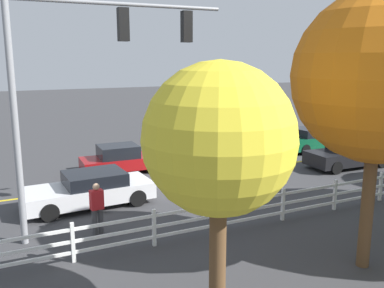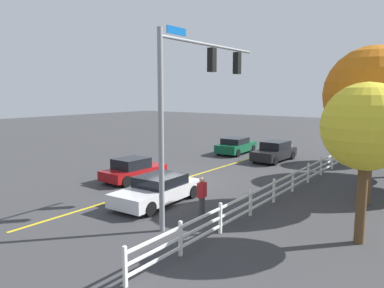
{
  "view_description": "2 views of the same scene",
  "coord_description": "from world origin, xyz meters",
  "px_view_note": "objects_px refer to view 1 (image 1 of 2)",
  "views": [
    {
      "loc": [
        6.92,
        17.41,
        5.54
      ],
      "look_at": [
        -1.52,
        -0.31,
        1.48
      ],
      "focal_mm": 39.24,
      "sensor_mm": 36.0,
      "label": 1
    },
    {
      "loc": [
        16.21,
        13.21,
        5.15
      ],
      "look_at": [
        -1.49,
        0.02,
        2.03
      ],
      "focal_mm": 33.98,
      "sensor_mm": 36.0,
      "label": 2
    }
  ],
  "objects_px": {
    "tree_1": "(219,141)",
    "tree_4": "(379,77)",
    "pedestrian": "(97,207)",
    "car_2": "(349,153)",
    "car_3": "(313,139)",
    "car_1": "(90,189)",
    "car_0": "(121,159)"
  },
  "relations": [
    {
      "from": "pedestrian",
      "to": "tree_1",
      "type": "height_order",
      "value": "tree_1"
    },
    {
      "from": "car_1",
      "to": "car_3",
      "type": "bearing_deg",
      "value": -166.94
    },
    {
      "from": "car_1",
      "to": "pedestrian",
      "type": "relative_size",
      "value": 2.85
    },
    {
      "from": "car_1",
      "to": "tree_4",
      "type": "relative_size",
      "value": 0.66
    },
    {
      "from": "car_0",
      "to": "car_2",
      "type": "distance_m",
      "value": 11.6
    },
    {
      "from": "car_3",
      "to": "car_2",
      "type": "bearing_deg",
      "value": -109.24
    },
    {
      "from": "tree_1",
      "to": "tree_4",
      "type": "bearing_deg",
      "value": -171.3
    },
    {
      "from": "car_1",
      "to": "tree_1",
      "type": "height_order",
      "value": "tree_1"
    },
    {
      "from": "car_2",
      "to": "pedestrian",
      "type": "height_order",
      "value": "pedestrian"
    },
    {
      "from": "tree_4",
      "to": "tree_1",
      "type": "bearing_deg",
      "value": 8.7
    },
    {
      "from": "car_0",
      "to": "car_2",
      "type": "relative_size",
      "value": 0.89
    },
    {
      "from": "pedestrian",
      "to": "tree_1",
      "type": "distance_m",
      "value": 6.73
    },
    {
      "from": "car_0",
      "to": "tree_4",
      "type": "xyz_separation_m",
      "value": [
        -3.24,
        12.03,
        4.41
      ]
    },
    {
      "from": "car_2",
      "to": "tree_1",
      "type": "height_order",
      "value": "tree_1"
    },
    {
      "from": "pedestrian",
      "to": "car_0",
      "type": "bearing_deg",
      "value": 151.99
    },
    {
      "from": "tree_1",
      "to": "tree_4",
      "type": "relative_size",
      "value": 0.76
    },
    {
      "from": "car_2",
      "to": "pedestrian",
      "type": "relative_size",
      "value": 2.66
    },
    {
      "from": "car_2",
      "to": "tree_1",
      "type": "bearing_deg",
      "value": 36.71
    },
    {
      "from": "car_1",
      "to": "car_2",
      "type": "height_order",
      "value": "car_2"
    },
    {
      "from": "tree_1",
      "to": "car_0",
      "type": "bearing_deg",
      "value": -97.48
    },
    {
      "from": "car_1",
      "to": "pedestrian",
      "type": "distance_m",
      "value": 2.81
    },
    {
      "from": "car_2",
      "to": "car_3",
      "type": "bearing_deg",
      "value": -104.01
    },
    {
      "from": "tree_1",
      "to": "tree_4",
      "type": "xyz_separation_m",
      "value": [
        -4.92,
        -0.75,
        1.05
      ]
    },
    {
      "from": "tree_1",
      "to": "pedestrian",
      "type": "bearing_deg",
      "value": -79.6
    },
    {
      "from": "car_0",
      "to": "car_1",
      "type": "bearing_deg",
      "value": -118.98
    },
    {
      "from": "tree_4",
      "to": "car_2",
      "type": "bearing_deg",
      "value": -133.69
    },
    {
      "from": "car_2",
      "to": "tree_1",
      "type": "relative_size",
      "value": 0.82
    },
    {
      "from": "car_3",
      "to": "tree_1",
      "type": "xyz_separation_m",
      "value": [
        13.69,
        12.74,
        3.33
      ]
    },
    {
      "from": "car_1",
      "to": "car_3",
      "type": "height_order",
      "value": "car_3"
    },
    {
      "from": "car_2",
      "to": "car_3",
      "type": "distance_m",
      "value": 4.16
    },
    {
      "from": "tree_4",
      "to": "car_3",
      "type": "bearing_deg",
      "value": -126.17
    },
    {
      "from": "pedestrian",
      "to": "tree_1",
      "type": "xyz_separation_m",
      "value": [
        -1.08,
        5.89,
        3.08
      ]
    }
  ]
}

